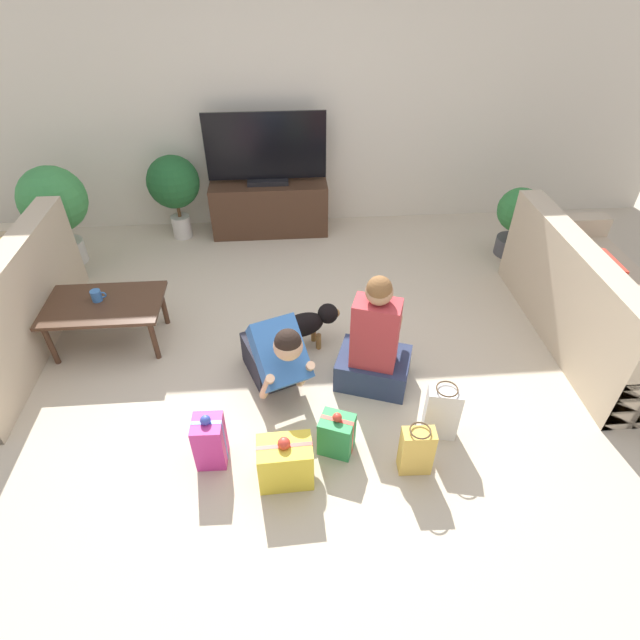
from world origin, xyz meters
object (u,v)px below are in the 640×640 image
(tv_console, at_px, (270,208))
(gift_box_b, at_px, (285,462))
(gift_bag_b, at_px, (442,412))
(mug, at_px, (97,296))
(potted_plant_corner_right, at_px, (518,216))
(person_sitting, at_px, (375,348))
(tv, at_px, (266,152))
(sofa_right, at_px, (597,306))
(gift_box_c, at_px, (337,434))
(coffee_table, at_px, (104,308))
(dog, at_px, (310,323))
(gift_box_a, at_px, (210,441))
(person_kneeling, at_px, (276,356))
(potted_plant_corner_left, at_px, (54,204))
(potted_plant_back_left, at_px, (174,185))
(gift_bag_a, at_px, (416,451))

(tv_console, height_order, gift_box_b, tv_console)
(gift_bag_b, xyz_separation_m, mug, (-2.47, 1.18, 0.24))
(potted_plant_corner_right, distance_m, person_sitting, 2.47)
(tv, relative_size, gift_box_b, 3.21)
(sofa_right, distance_m, person_sitting, 1.93)
(person_sitting, xyz_separation_m, gift_box_c, (-0.33, -0.59, -0.20))
(coffee_table, height_order, person_sitting, person_sitting)
(dog, bearing_deg, potted_plant_corner_right, -77.61)
(coffee_table, relative_size, tv, 0.73)
(coffee_table, bearing_deg, gift_bag_b, -25.12)
(gift_box_a, bearing_deg, coffee_table, 126.65)
(gift_box_c, bearing_deg, person_kneeling, 123.11)
(potted_plant_corner_left, distance_m, gift_bag_b, 4.03)
(potted_plant_corner_right, xyz_separation_m, person_kneeling, (-2.45, -1.76, -0.10))
(potted_plant_back_left, height_order, gift_box_c, potted_plant_back_left)
(person_sitting, bearing_deg, potted_plant_corner_left, -15.53)
(sofa_right, xyz_separation_m, potted_plant_back_left, (-3.62, 1.99, 0.30))
(tv_console, distance_m, person_kneeling, 2.45)
(dog, bearing_deg, gift_bag_b, -158.29)
(potted_plant_corner_right, bearing_deg, mug, -164.20)
(potted_plant_corner_right, height_order, dog, potted_plant_corner_right)
(tv, bearing_deg, dog, -80.97)
(potted_plant_corner_left, distance_m, dog, 2.81)
(potted_plant_corner_left, height_order, person_sitting, potted_plant_corner_left)
(potted_plant_corner_left, xyz_separation_m, gift_bag_b, (3.16, -2.46, -0.43))
(dog, bearing_deg, person_kneeling, 130.87)
(coffee_table, height_order, potted_plant_corner_right, potted_plant_corner_right)
(gift_box_a, bearing_deg, person_kneeling, 54.70)
(potted_plant_back_left, xyz_separation_m, gift_box_c, (1.40, -2.98, -0.46))
(sofa_right, xyz_separation_m, mug, (-3.99, 0.26, 0.14))
(gift_bag_b, distance_m, mug, 2.75)
(coffee_table, relative_size, potted_plant_corner_left, 0.91)
(sofa_right, distance_m, dog, 2.33)
(gift_box_a, relative_size, gift_box_c, 1.22)
(mug, bearing_deg, gift_box_a, -52.96)
(dog, xyz_separation_m, gift_bag_b, (0.81, -0.96, -0.03))
(person_sitting, bearing_deg, sofa_right, -148.33)
(gift_box_a, bearing_deg, gift_bag_a, -7.68)
(tv_console, bearing_deg, gift_box_c, -82.02)
(sofa_right, height_order, potted_plant_corner_left, potted_plant_corner_left)
(mug, bearing_deg, sofa_right, -3.73)
(potted_plant_back_left, xyz_separation_m, potted_plant_corner_right, (3.47, -0.64, -0.17))
(tv_console, height_order, potted_plant_back_left, potted_plant_back_left)
(gift_bag_b, bearing_deg, coffee_table, 154.88)
(potted_plant_back_left, height_order, gift_box_b, potted_plant_back_left)
(potted_plant_back_left, bearing_deg, coffee_table, -100.37)
(person_kneeling, distance_m, person_sitting, 0.71)
(person_sitting, bearing_deg, gift_bag_a, 119.95)
(potted_plant_corner_right, distance_m, potted_plant_corner_left, 4.53)
(tv_console, bearing_deg, gift_bag_b, -69.07)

